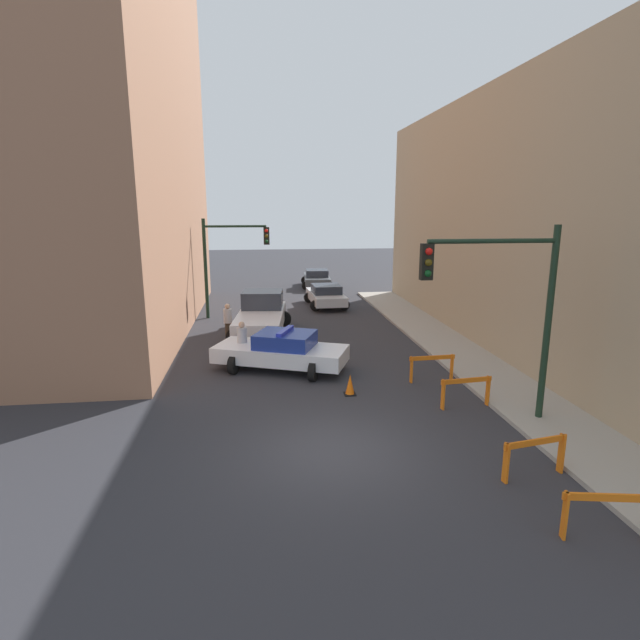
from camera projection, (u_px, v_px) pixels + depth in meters
name	position (u px, v px, depth m)	size (l,w,h in m)	color
ground_plane	(332.00, 451.00, 12.02)	(120.00, 120.00, 0.00)	#2D2D33
sidewalk_right	(572.00, 435.00, 12.75)	(2.40, 44.00, 0.12)	#9E998E
building_corner_left	(11.00, 56.00, 21.48)	(14.00, 20.00, 24.24)	#93664C
building_right	(631.00, 220.00, 20.21)	(12.00, 28.00, 10.49)	tan
traffic_light_near	(509.00, 295.00, 12.84)	(3.64, 0.35, 5.20)	black
traffic_light_far	(226.00, 254.00, 25.94)	(3.44, 0.35, 5.20)	black
police_car	(282.00, 351.00, 17.90)	(5.05, 3.47, 1.52)	white
white_truck	(261.00, 315.00, 22.94)	(2.99, 5.58, 1.90)	silver
parked_car_near	(326.00, 295.00, 29.53)	(2.39, 4.37, 1.31)	silver
parked_car_mid	(317.00, 278.00, 36.76)	(2.46, 4.41, 1.31)	#474C51
pedestrian_crossing	(242.00, 343.00, 18.41)	(0.47, 0.47, 1.66)	black
pedestrian_corner	(228.00, 322.00, 21.80)	(0.51, 0.51, 1.66)	#382D23
barrier_front	(608.00, 508.00, 8.69)	(1.58, 0.42, 0.90)	orange
barrier_mid	(535.00, 451.00, 10.73)	(1.58, 0.42, 0.90)	orange
barrier_back	(466.00, 387.00, 14.54)	(1.60, 0.32, 0.90)	orange
barrier_corner	(432.00, 364.00, 16.73)	(1.60, 0.25, 0.90)	orange
traffic_cone	(350.00, 385.00, 15.60)	(0.36, 0.36, 0.66)	black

